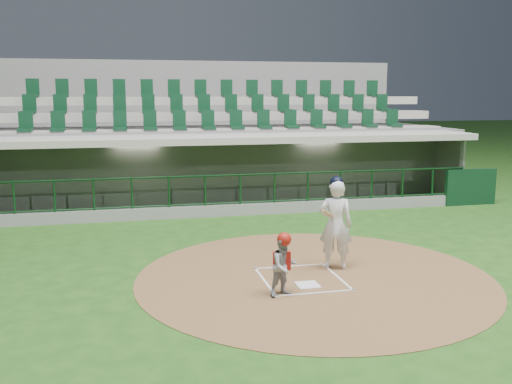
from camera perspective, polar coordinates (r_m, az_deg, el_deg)
ground at (r=11.84m, az=4.12°, el=-8.27°), size 120.00×120.00×0.00m
dirt_circle at (r=11.74m, az=5.83°, el=-8.42°), size 7.20×7.20×0.01m
home_plate at (r=11.20m, az=5.18°, el=-9.24°), size 0.43×0.43×0.02m
batter_box_chalk at (r=11.56m, az=4.56°, el=-8.64°), size 1.55×1.80×0.01m
dugout_structure at (r=19.09m, az=-2.52°, el=1.65°), size 16.40×3.70×3.00m
seating_deck at (r=22.03m, az=-4.11°, el=3.94°), size 17.00×6.72×5.15m
batter at (r=12.06m, az=7.97°, el=-3.10°), size 0.95×0.98×1.98m
catcher at (r=10.47m, az=2.81°, el=-7.24°), size 0.65×0.57×1.19m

